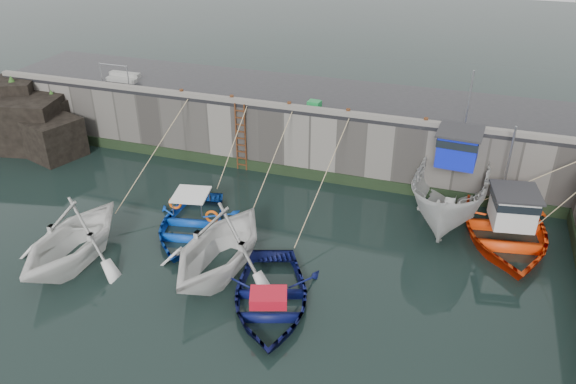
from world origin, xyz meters
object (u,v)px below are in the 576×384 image
(bollard_b, at_px, (232,98))
(boat_far_white, at_px, (453,187))
(ladder, at_px, (241,138))
(fish_crate, at_px, (314,104))
(bollard_d, at_px, (348,112))
(boat_near_blue, at_px, (190,230))
(bollard_e, at_px, (426,121))
(boat_near_navy, at_px, (270,304))
(boat_far_orange, at_px, (504,227))
(boat_near_blacktrim, at_px, (221,270))
(bollard_a, at_px, (182,92))
(bollard_c, at_px, (289,105))
(boat_near_white, at_px, (77,260))

(bollard_b, bearing_deg, boat_far_white, -7.33)
(ladder, distance_m, fish_crate, 3.71)
(boat_far_white, bearing_deg, ladder, 177.88)
(bollard_d, bearing_deg, boat_near_blue, -128.94)
(fish_crate, relative_size, bollard_e, 1.91)
(bollard_b, xyz_separation_m, bollard_e, (8.50, 0.00, 0.00))
(ladder, relative_size, boat_near_navy, 0.64)
(boat_far_orange, xyz_separation_m, fish_crate, (-8.31, 2.85, 2.88))
(boat_near_blacktrim, distance_m, bollard_a, 9.96)
(boat_near_blacktrim, relative_size, bollard_a, 18.63)
(boat_near_blacktrim, bearing_deg, boat_near_navy, -21.59)
(boat_far_orange, xyz_separation_m, bollard_c, (-9.31, 2.40, 2.88))
(boat_near_white, bearing_deg, bollard_b, 75.74)
(boat_near_blacktrim, relative_size, bollard_e, 18.63)
(boat_far_orange, relative_size, bollard_d, 25.03)
(boat_near_blacktrim, xyz_separation_m, boat_far_orange, (9.19, 5.35, 0.42))
(bollard_c, bearing_deg, boat_near_blacktrim, -89.09)
(ladder, height_order, boat_near_blue, ladder)
(bollard_c, height_order, bollard_e, same)
(ladder, relative_size, bollard_b, 11.43)
(boat_far_white, bearing_deg, fish_crate, 168.13)
(fish_crate, xyz_separation_m, bollard_c, (-1.00, -0.45, -0.00))
(boat_near_white, height_order, boat_far_orange, boat_far_orange)
(fish_crate, bearing_deg, boat_near_white, -115.82)
(boat_near_white, xyz_separation_m, bollard_d, (7.56, 8.86, 3.30))
(boat_near_blacktrim, bearing_deg, boat_far_white, 46.98)
(boat_far_white, relative_size, bollard_c, 27.24)
(ladder, xyz_separation_m, boat_far_orange, (11.51, -2.06, -1.17))
(boat_far_orange, distance_m, bollard_e, 5.13)
(fish_crate, relative_size, bollard_c, 1.91)
(boat_near_blue, bearing_deg, bollard_d, 39.69)
(boat_near_blue, xyz_separation_m, bollard_e, (7.88, 5.79, 3.30))
(boat_far_orange, relative_size, bollard_a, 25.03)
(boat_far_orange, height_order, fish_crate, boat_far_orange)
(bollard_a, bearing_deg, bollard_b, 0.00)
(boat_far_white, relative_size, bollard_b, 27.24)
(bollard_e, bearing_deg, boat_far_orange, -34.36)
(bollard_a, xyz_separation_m, bollard_c, (5.20, 0.00, 0.00))
(boat_near_navy, bearing_deg, bollard_e, 49.98)
(boat_near_blacktrim, relative_size, boat_far_orange, 0.74)
(boat_near_blacktrim, bearing_deg, fish_crate, 88.62)
(boat_near_blue, relative_size, boat_far_white, 0.64)
(boat_far_white, xyz_separation_m, bollard_d, (-4.65, 1.28, 2.09))
(boat_near_blue, distance_m, bollard_a, 7.36)
(bollard_a, relative_size, bollard_d, 1.00)
(bollard_a, bearing_deg, boat_near_white, -88.46)
(ladder, xyz_separation_m, fish_crate, (3.20, 0.78, 1.71))
(boat_near_white, distance_m, boat_far_white, 14.42)
(boat_near_navy, relative_size, boat_far_white, 0.65)
(ladder, bearing_deg, boat_far_orange, -10.17)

